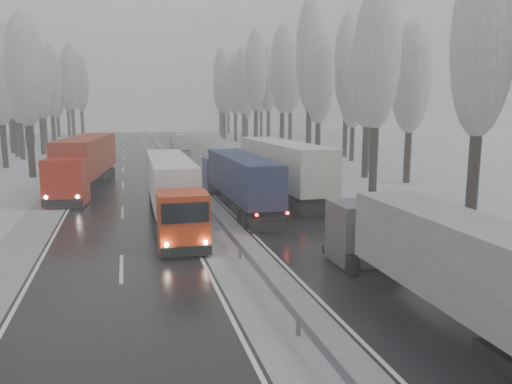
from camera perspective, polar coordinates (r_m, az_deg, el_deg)
name	(u,v)px	position (r m, az deg, el deg)	size (l,w,h in m)	color
carriageway_right	(254,191)	(41.28, -0.26, 0.11)	(7.50, 200.00, 0.03)	black
carriageway_left	(123,197)	(40.03, -14.99, -0.52)	(7.50, 200.00, 0.03)	black
median_slush	(190,194)	(40.32, -7.51, -0.19)	(3.00, 200.00, 0.04)	#A5A7AD
shoulder_right	(310,189)	(42.75, 6.18, 0.40)	(2.40, 200.00, 0.04)	#A5A7AD
shoulder_left	(55,200)	(40.38, -22.02, -0.81)	(2.40, 200.00, 0.04)	#A5A7AD
median_guardrail	(190,187)	(40.21, -7.53, 0.61)	(0.12, 200.00, 0.76)	slate
tree_16	(483,39)	(32.23, 24.54, 15.58)	(3.60, 3.60, 16.53)	black
tree_18	(378,57)	(41.44, 13.73, 14.71)	(3.60, 3.60, 16.58)	black
tree_19	(411,78)	(47.55, 17.34, 12.32)	(3.60, 3.60, 14.57)	black
tree_20	(368,72)	(50.15, 12.71, 13.20)	(3.60, 3.60, 15.71)	black
tree_21	(371,57)	(54.86, 12.96, 14.81)	(3.60, 3.60, 18.62)	black
tree_22	(319,77)	(59.30, 7.22, 12.88)	(3.60, 3.60, 15.86)	black
tree_23	(354,92)	(65.42, 11.09, 11.18)	(3.60, 3.60, 13.55)	black
tree_24	(310,56)	(64.88, 6.19, 15.23)	(3.60, 3.60, 20.49)	black
tree_25	(347,65)	(71.16, 10.38, 14.10)	(3.60, 3.60, 19.44)	black
tree_26	(283,70)	(74.34, 3.05, 13.72)	(3.60, 3.60, 18.78)	black
tree_27	(318,78)	(80.45, 7.14, 12.83)	(3.60, 3.60, 17.62)	black
tree_28	(256,71)	(84.28, -0.03, 13.63)	(3.60, 3.60, 19.62)	black
tree_29	(291,79)	(90.15, 3.97, 12.74)	(3.60, 3.60, 18.11)	black
tree_30	(244,81)	(93.72, -1.43, 12.54)	(3.60, 3.60, 17.86)	black
tree_31	(269,80)	(99.10, 1.44, 12.66)	(3.60, 3.60, 18.58)	black
tree_32	(235,85)	(101.04, -2.38, 12.14)	(3.60, 3.60, 17.33)	black
tree_33	(246,95)	(105.57, -1.15, 11.00)	(3.60, 3.60, 14.33)	black
tree_34	(224,85)	(107.82, -3.68, 12.08)	(3.60, 3.60, 17.63)	black
tree_35	(261,85)	(113.81, 0.59, 12.17)	(3.60, 3.60, 18.25)	black
tree_36	(221,80)	(117.80, -3.99, 12.68)	(3.60, 3.60, 20.23)	black
tree_37	(247,91)	(123.07, -1.06, 11.43)	(3.60, 3.60, 16.37)	black
tree_38	(220,88)	(128.42, -4.11, 11.79)	(3.60, 3.60, 17.97)	black
tree_39	(228,93)	(132.85, -3.21, 11.24)	(3.60, 3.60, 16.19)	black
tree_62	(25,70)	(54.04, -24.91, 12.50)	(3.60, 3.60, 16.04)	black
tree_66	(17,84)	(73.06, -25.62, 11.09)	(3.60, 3.60, 15.23)	black
tree_67	(12,76)	(77.30, -26.15, 11.81)	(3.60, 3.60, 17.09)	black
tree_68	(38,79)	(79.51, -23.61, 11.70)	(3.60, 3.60, 16.65)	black
tree_69	(7,69)	(84.37, -26.59, 12.50)	(3.60, 3.60, 19.35)	black
tree_70	(50,81)	(89.46, -22.46, 11.65)	(3.60, 3.60, 17.09)	black
tree_71	(23,72)	(94.21, -25.13, 12.31)	(3.60, 3.60, 19.61)	black
tree_72	(43,91)	(99.01, -23.21, 10.61)	(3.60, 3.60, 15.11)	black
tree_73	(29,84)	(103.45, -24.54, 11.20)	(3.60, 3.60, 17.22)	black
tree_74	(71,78)	(109.39, -20.44, 12.15)	(3.60, 3.60, 19.68)	black
tree_75	(25,81)	(114.52, -24.85, 11.39)	(3.60, 3.60, 18.60)	black
tree_76	(80,83)	(118.61, -19.47, 11.62)	(3.60, 3.60, 18.55)	black
tree_77	(56,96)	(123.07, -21.88, 10.14)	(3.60, 3.60, 14.32)	black
tree_78	(66,82)	(125.51, -20.87, 11.70)	(3.60, 3.60, 19.55)	black
tree_79	(56,89)	(129.73, -21.87, 10.86)	(3.60, 3.60, 17.07)	black
truck_grey_tarp	(454,264)	(16.75, 21.68, -7.61)	(2.35, 14.18, 3.63)	#4A4B4F
truck_blue_box	(238,177)	(33.95, -2.07, 1.70)	(2.56, 14.56, 3.72)	#202051
truck_cream_box	(278,165)	(37.74, 2.54, 3.07)	(3.27, 17.07, 4.36)	#A19A8F
box_truck_distant	(180,142)	(82.74, -8.67, 5.70)	(2.68, 6.80, 2.47)	silver
truck_red_white	(171,185)	(30.46, -9.67, 0.74)	(2.49, 14.91, 3.81)	red
truck_red_red	(85,160)	(43.61, -18.98, 3.49)	(4.75, 17.30, 4.40)	#B1180A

